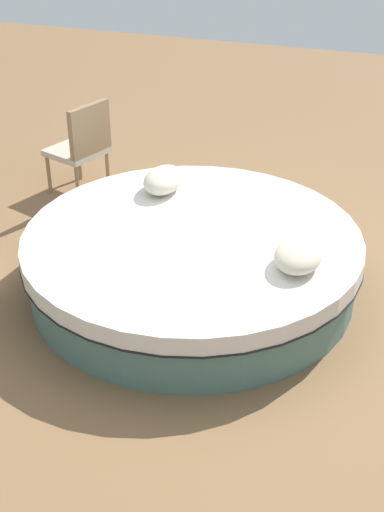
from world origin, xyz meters
The scene contains 5 objects.
ground_plane centered at (0.00, 0.00, 0.00)m, with size 16.00×16.00×0.00m, color olive.
round_bed centered at (0.00, 0.00, 0.26)m, with size 2.71×2.71×0.51m.
throw_pillow_0 centered at (0.20, 0.89, 0.60)m, with size 0.47×0.34×0.18m, color beige.
throw_pillow_1 centered at (-0.67, -0.50, 0.61)m, with size 0.49×0.32×0.21m, color beige.
patio_chair centered at (-1.32, -1.64, 0.56)m, with size 0.65×0.64×0.98m.
Camera 1 is at (4.50, 1.59, 3.16)m, focal length 48.51 mm.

